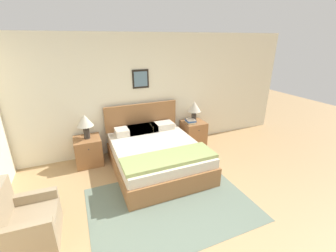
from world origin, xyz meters
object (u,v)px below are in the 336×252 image
object	(u,v)px
armchair	(26,224)
nightstand_near_window	(88,151)
nightstand_by_door	(193,133)
table_lamp_near_window	(85,122)
bed	(156,154)
table_lamp_by_door	(194,108)

from	to	relation	value
armchair	nightstand_near_window	size ratio (longest dim) A/B	1.47
nightstand_by_door	table_lamp_near_window	world-z (taller)	table_lamp_near_window
armchair	nightstand_by_door	size ratio (longest dim) A/B	1.47
armchair	table_lamp_near_window	distance (m)	2.09
armchair	nightstand_near_window	xyz separation A→B (m)	(0.89, 1.76, 0.00)
nightstand_near_window	table_lamp_near_window	world-z (taller)	table_lamp_near_window
armchair	bed	bearing A→B (deg)	118.94
nightstand_near_window	nightstand_by_door	distance (m)	2.48
table_lamp_by_door	nightstand_near_window	bearing A→B (deg)	-179.97
bed	table_lamp_near_window	xyz separation A→B (m)	(-1.23, 0.71, 0.63)
nightstand_near_window	bed	bearing A→B (deg)	-29.82
bed	armchair	xyz separation A→B (m)	(-2.13, -1.05, -0.02)
armchair	table_lamp_by_door	bearing A→B (deg)	120.29
armchair	table_lamp_near_window	world-z (taller)	table_lamp_near_window
table_lamp_by_door	bed	bearing A→B (deg)	-150.13
table_lamp_by_door	nightstand_by_door	bearing A→B (deg)	-25.91
armchair	table_lamp_near_window	bearing A→B (deg)	155.48
bed	nightstand_near_window	distance (m)	1.43
nightstand_near_window	nightstand_by_door	world-z (taller)	same
nightstand_by_door	nightstand_near_window	bearing A→B (deg)	180.00
armchair	nightstand_by_door	distance (m)	3.81
bed	nightstand_by_door	distance (m)	1.43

